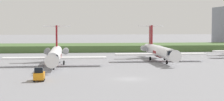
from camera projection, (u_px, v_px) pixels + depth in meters
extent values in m
plane|color=gray|center=(111.00, 62.00, 95.72)|extent=(500.00, 500.00, 0.00)
cube|color=#4C6B38|center=(99.00, 47.00, 136.83)|extent=(320.00, 20.00, 2.19)
cylinder|color=white|center=(55.00, 55.00, 86.81)|extent=(2.70, 24.00, 2.70)
cone|color=white|center=(52.00, 60.00, 73.42)|extent=(2.70, 3.00, 2.70)
cone|color=white|center=(57.00, 51.00, 100.70)|extent=(2.30, 4.00, 2.29)
cube|color=black|center=(53.00, 57.00, 75.27)|extent=(2.02, 1.80, 0.90)
cylinder|color=maroon|center=(55.00, 56.00, 86.82)|extent=(2.76, 3.60, 2.76)
cube|color=white|center=(28.00, 58.00, 85.25)|extent=(11.00, 3.20, 0.36)
cube|color=white|center=(82.00, 58.00, 86.48)|extent=(11.00, 3.20, 0.36)
cube|color=maroon|center=(57.00, 36.00, 97.46)|extent=(0.36, 3.20, 5.20)
cube|color=white|center=(57.00, 26.00, 97.59)|extent=(6.80, 1.80, 0.24)
cylinder|color=gray|center=(47.00, 51.00, 95.69)|extent=(1.50, 3.40, 1.50)
cylinder|color=gray|center=(66.00, 51.00, 96.16)|extent=(1.50, 3.40, 1.50)
cylinder|color=gray|center=(54.00, 65.00, 79.53)|extent=(0.20, 0.20, 0.65)
cylinder|color=black|center=(54.00, 67.00, 79.57)|extent=(0.30, 0.90, 0.90)
cylinder|color=black|center=(47.00, 63.00, 89.13)|extent=(0.35, 0.90, 0.90)
cylinder|color=black|center=(64.00, 63.00, 89.53)|extent=(0.35, 0.90, 0.90)
cylinder|color=white|center=(160.00, 51.00, 97.78)|extent=(2.70, 24.00, 2.70)
cone|color=white|center=(174.00, 56.00, 84.39)|extent=(2.70, 3.00, 2.70)
cone|color=white|center=(149.00, 48.00, 111.67)|extent=(2.29, 4.00, 2.29)
cube|color=black|center=(171.00, 53.00, 86.24)|extent=(2.03, 1.80, 0.90)
cylinder|color=maroon|center=(160.00, 52.00, 97.79)|extent=(2.76, 3.60, 2.76)
cube|color=white|center=(137.00, 54.00, 96.21)|extent=(11.00, 3.20, 0.36)
cube|color=white|center=(184.00, 54.00, 97.45)|extent=(11.00, 3.20, 0.36)
cube|color=maroon|center=(151.00, 35.00, 108.43)|extent=(0.36, 3.20, 5.20)
cube|color=white|center=(151.00, 26.00, 108.56)|extent=(6.80, 1.80, 0.24)
cylinder|color=gray|center=(144.00, 48.00, 106.66)|extent=(1.50, 3.40, 1.50)
cylinder|color=gray|center=(160.00, 48.00, 107.13)|extent=(1.50, 3.40, 1.50)
cylinder|color=gray|center=(167.00, 60.00, 90.50)|extent=(0.20, 0.20, 0.65)
cylinder|color=black|center=(167.00, 62.00, 90.54)|extent=(0.30, 0.90, 0.90)
cylinder|color=black|center=(150.00, 59.00, 100.10)|extent=(0.35, 0.90, 0.90)
cylinder|color=black|center=(165.00, 58.00, 100.50)|extent=(0.35, 0.90, 0.90)
cube|color=orange|center=(39.00, 76.00, 63.86)|extent=(1.70, 3.20, 1.10)
cube|color=black|center=(39.00, 70.00, 63.24)|extent=(1.36, 1.10, 0.90)
cylinder|color=black|center=(34.00, 80.00, 62.87)|extent=(0.22, 0.60, 0.60)
cylinder|color=black|center=(43.00, 80.00, 63.03)|extent=(0.22, 0.60, 0.60)
cylinder|color=black|center=(35.00, 78.00, 64.77)|extent=(0.22, 0.60, 0.60)
cylinder|color=black|center=(44.00, 78.00, 64.93)|extent=(0.22, 0.60, 0.60)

